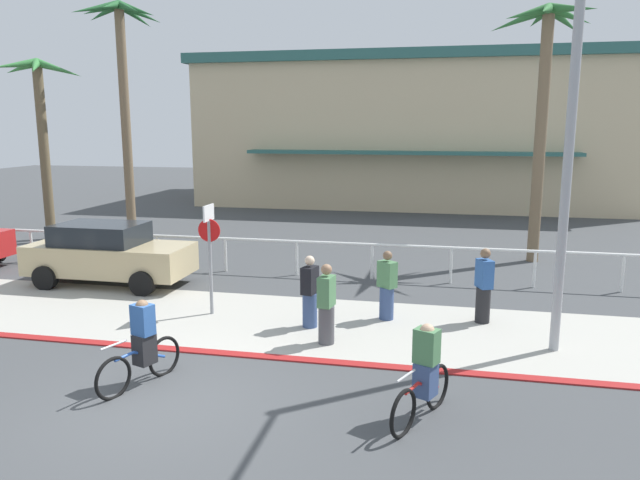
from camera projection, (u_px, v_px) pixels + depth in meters
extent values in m
plane|color=#424447|center=(309.00, 264.00, 19.08)|extent=(80.00, 80.00, 0.00)
cube|color=#ADAAA0|center=(250.00, 320.00, 13.51)|extent=(44.00, 4.00, 0.02)
cube|color=maroon|center=(217.00, 353.00, 11.59)|extent=(44.00, 0.24, 0.03)
cube|color=beige|center=(415.00, 135.00, 34.94)|extent=(22.78, 11.43, 7.45)
cube|color=#2D605B|center=(418.00, 65.00, 34.19)|extent=(23.38, 12.03, 0.50)
cube|color=#2D605B|center=(408.00, 153.00, 29.10)|extent=(15.95, 1.20, 0.16)
cylinder|color=white|center=(297.00, 241.00, 17.46)|extent=(22.01, 0.08, 0.08)
cylinder|color=white|center=(32.00, 246.00, 19.35)|extent=(0.08, 0.08, 1.00)
cylinder|color=white|center=(93.00, 249.00, 18.90)|extent=(0.08, 0.08, 1.00)
cylinder|color=white|center=(158.00, 252.00, 18.45)|extent=(0.08, 0.08, 1.00)
cylinder|color=white|center=(226.00, 255.00, 18.00)|extent=(0.08, 0.08, 1.00)
cylinder|color=white|center=(297.00, 258.00, 17.55)|extent=(0.08, 0.08, 1.00)
cylinder|color=white|center=(372.00, 262.00, 17.10)|extent=(0.08, 0.08, 1.00)
cylinder|color=white|center=(451.00, 266.00, 16.65)|extent=(0.08, 0.08, 1.00)
cylinder|color=white|center=(534.00, 269.00, 16.20)|extent=(0.08, 0.08, 1.00)
cylinder|color=white|center=(623.00, 274.00, 15.75)|extent=(0.08, 0.08, 1.00)
cylinder|color=gray|center=(210.00, 268.00, 13.77)|extent=(0.08, 0.08, 2.20)
cube|color=white|center=(209.00, 213.00, 13.53)|extent=(0.04, 0.56, 0.36)
cylinder|color=red|center=(209.00, 230.00, 13.61)|extent=(0.52, 0.03, 0.52)
cylinder|color=#9EA0A5|center=(568.00, 157.00, 11.03)|extent=(0.18, 0.18, 7.50)
cylinder|color=brown|center=(44.00, 153.00, 22.60)|extent=(0.36, 0.36, 6.57)
cone|color=#387F3D|center=(55.00, 68.00, 21.87)|extent=(1.58, 0.32, 0.72)
cone|color=#387F3D|center=(60.00, 70.00, 22.64)|extent=(1.15, 1.68, 0.71)
cone|color=#387F3D|center=(40.00, 71.00, 22.74)|extent=(1.08, 1.55, 0.76)
cone|color=#387F3D|center=(21.00, 68.00, 22.15)|extent=(1.39, 0.32, 0.66)
cone|color=#387F3D|center=(14.00, 65.00, 21.43)|extent=(1.11, 1.60, 0.61)
cone|color=#387F3D|center=(35.00, 67.00, 21.40)|extent=(1.00, 1.41, 0.75)
cylinder|color=#756047|center=(126.00, 124.00, 23.12)|extent=(0.36, 0.36, 8.72)
cone|color=#235B2D|center=(136.00, 10.00, 22.20)|extent=(1.50, 0.32, 0.75)
cone|color=#235B2D|center=(140.00, 14.00, 22.70)|extent=(1.46, 1.30, 0.84)
cone|color=#235B2D|center=(135.00, 16.00, 23.20)|extent=(0.65, 1.97, 0.85)
cone|color=#235B2D|center=(119.00, 12.00, 22.94)|extent=(0.96, 1.34, 0.63)
cone|color=#235B2D|center=(104.00, 13.00, 22.78)|extent=(1.75, 0.90, 0.74)
cone|color=#235B2D|center=(101.00, 9.00, 22.25)|extent=(1.42, 0.78, 0.68)
cone|color=#235B2D|center=(95.00, 8.00, 21.67)|extent=(1.26, 1.85, 0.83)
cone|color=#235B2D|center=(111.00, 6.00, 21.56)|extent=(0.60, 1.69, 0.70)
cone|color=#235B2D|center=(128.00, 8.00, 21.64)|extent=(1.68, 1.48, 0.82)
cylinder|color=#756047|center=(540.00, 140.00, 18.72)|extent=(0.36, 0.36, 7.75)
cone|color=#2D6B33|center=(570.00, 16.00, 17.91)|extent=(1.32, 0.32, 0.77)
cone|color=#2D6B33|center=(564.00, 21.00, 18.60)|extent=(1.43, 1.68, 0.84)
cone|color=#2D6B33|center=(539.00, 18.00, 18.76)|extent=(0.66, 1.61, 0.61)
cone|color=#2D6B33|center=(519.00, 20.00, 18.58)|extent=(1.84, 1.11, 0.81)
cone|color=#2D6B33|center=(527.00, 14.00, 17.85)|extent=(1.50, 0.94, 0.67)
cone|color=#2D6B33|center=(546.00, 10.00, 17.20)|extent=(0.74, 1.93, 0.69)
cone|color=#2D6B33|center=(573.00, 8.00, 17.25)|extent=(1.37, 1.60, 0.60)
cube|color=tan|center=(110.00, 258.00, 16.49)|extent=(4.40, 1.80, 0.80)
cube|color=#1E2328|center=(100.00, 234.00, 16.41)|extent=(2.29, 1.58, 0.56)
cylinder|color=black|center=(173.00, 268.00, 17.14)|extent=(0.66, 0.22, 0.66)
cylinder|color=black|center=(142.00, 284.00, 15.41)|extent=(0.66, 0.22, 0.66)
cylinder|color=black|center=(85.00, 263.00, 17.71)|extent=(0.66, 0.22, 0.66)
cylinder|color=black|center=(45.00, 278.00, 15.99)|extent=(0.66, 0.22, 0.66)
torus|color=black|center=(113.00, 378.00, 9.65)|extent=(0.30, 0.70, 0.72)
torus|color=black|center=(164.00, 356.00, 10.56)|extent=(0.30, 0.70, 0.72)
cylinder|color=#2851A8|center=(149.00, 354.00, 10.26)|extent=(0.28, 0.67, 0.35)
cylinder|color=#2851A8|center=(124.00, 357.00, 9.79)|extent=(0.18, 0.38, 0.07)
cylinder|color=#2851A8|center=(145.00, 352.00, 10.16)|extent=(0.05, 0.05, 0.44)
cylinder|color=silver|center=(114.00, 345.00, 9.58)|extent=(0.20, 0.48, 0.04)
cube|color=#232326|center=(145.00, 349.00, 10.15)|extent=(0.37, 0.40, 0.52)
cube|color=#2D5699|center=(143.00, 319.00, 10.05)|extent=(0.41, 0.36, 0.52)
sphere|color=brown|center=(142.00, 306.00, 10.01)|extent=(0.22, 0.22, 0.22)
torus|color=black|center=(403.00, 414.00, 8.47)|extent=(0.35, 0.68, 0.72)
torus|color=black|center=(438.00, 387.00, 9.34)|extent=(0.35, 0.68, 0.72)
cylinder|color=red|center=(428.00, 385.00, 9.05)|extent=(0.33, 0.65, 0.35)
cylinder|color=red|center=(412.00, 388.00, 8.61)|extent=(0.20, 0.37, 0.07)
cylinder|color=red|center=(425.00, 383.00, 8.96)|extent=(0.05, 0.05, 0.44)
cylinder|color=silver|center=(406.00, 376.00, 8.41)|extent=(0.24, 0.47, 0.04)
cube|color=#384C7A|center=(426.00, 379.00, 8.95)|extent=(0.39, 0.41, 0.52)
cube|color=#4C7F51|center=(427.00, 346.00, 8.85)|extent=(0.42, 0.38, 0.52)
sphere|color=#D6A884|center=(427.00, 331.00, 8.81)|extent=(0.22, 0.22, 0.22)
cylinder|color=#232326|center=(483.00, 305.00, 13.29)|extent=(0.42, 0.42, 0.81)
cube|color=#2D5699|center=(484.00, 274.00, 13.16)|extent=(0.40, 0.47, 0.63)
sphere|color=brown|center=(486.00, 253.00, 13.07)|extent=(0.22, 0.22, 0.22)
cylinder|color=#384C7A|center=(310.00, 311.00, 13.00)|extent=(0.39, 0.39, 0.77)
cube|color=black|center=(310.00, 280.00, 12.87)|extent=(0.35, 0.45, 0.59)
sphere|color=beige|center=(310.00, 261.00, 12.79)|extent=(0.21, 0.21, 0.21)
cylinder|color=#4C4C51|center=(326.00, 325.00, 12.01)|extent=(0.37, 0.37, 0.79)
cube|color=#4C7F51|center=(326.00, 291.00, 11.87)|extent=(0.32, 0.44, 0.61)
sphere|color=#9E7556|center=(326.00, 269.00, 11.79)|extent=(0.22, 0.22, 0.22)
cylinder|color=#384C7A|center=(387.00, 303.00, 13.52)|extent=(0.45, 0.45, 0.76)
cube|color=#4C7F51|center=(387.00, 274.00, 13.39)|extent=(0.48, 0.45, 0.59)
sphere|color=brown|center=(388.00, 256.00, 13.31)|extent=(0.21, 0.21, 0.21)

